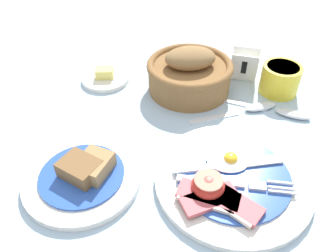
% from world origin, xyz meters
% --- Properties ---
extents(ground_plane, '(3.00, 3.00, 0.00)m').
position_xyz_m(ground_plane, '(0.00, 0.00, 0.00)').
color(ground_plane, '#A3BCD1').
extents(breakfast_plate, '(0.26, 0.26, 0.04)m').
position_xyz_m(breakfast_plate, '(0.06, 0.00, 0.01)').
color(breakfast_plate, silver).
rests_on(breakfast_plate, ground_plane).
extents(bread_plate, '(0.19, 0.19, 0.04)m').
position_xyz_m(bread_plate, '(-0.18, -0.03, 0.01)').
color(bread_plate, silver).
rests_on(bread_plate, ground_plane).
extents(sugar_cup, '(0.08, 0.08, 0.06)m').
position_xyz_m(sugar_cup, '(0.16, 0.29, 0.03)').
color(sugar_cup, yellow).
rests_on(sugar_cup, ground_plane).
extents(bread_basket, '(0.19, 0.19, 0.10)m').
position_xyz_m(bread_basket, '(-0.04, 0.27, 0.04)').
color(bread_basket, brown).
rests_on(bread_basket, ground_plane).
extents(butter_dish, '(0.11, 0.11, 0.03)m').
position_xyz_m(butter_dish, '(-0.23, 0.27, 0.01)').
color(butter_dish, silver).
rests_on(butter_dish, ground_plane).
extents(number_card, '(0.07, 0.05, 0.07)m').
position_xyz_m(number_card, '(0.08, 0.32, 0.04)').
color(number_card, white).
rests_on(number_card, ground_plane).
extents(teaspoon_by_saucer, '(0.18, 0.10, 0.01)m').
position_xyz_m(teaspoon_by_saucer, '(0.10, 0.20, 0.01)').
color(teaspoon_by_saucer, silver).
rests_on(teaspoon_by_saucer, ground_plane).
extents(teaspoon_near_cup, '(0.19, 0.06, 0.01)m').
position_xyz_m(teaspoon_near_cup, '(0.16, 0.21, 0.01)').
color(teaspoon_near_cup, silver).
rests_on(teaspoon_near_cup, ground_plane).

